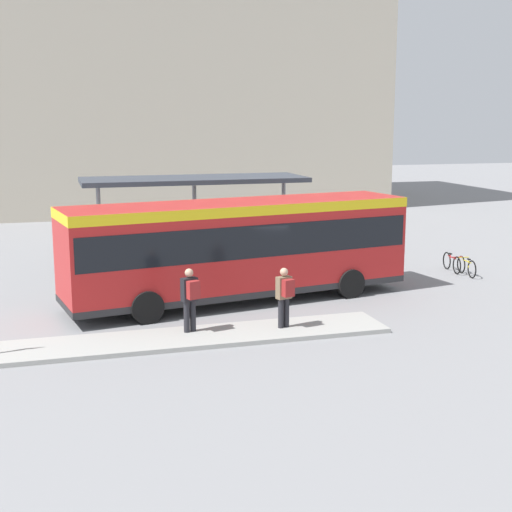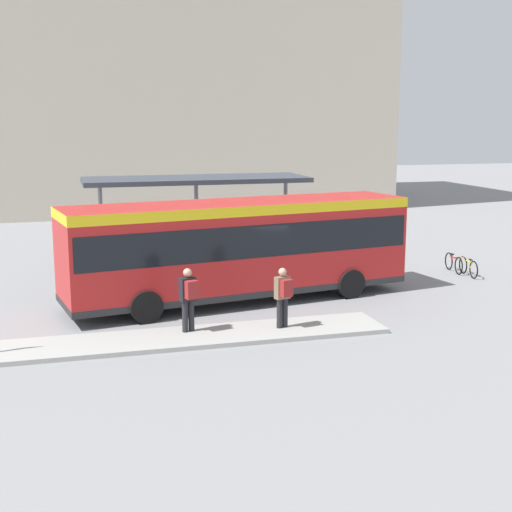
# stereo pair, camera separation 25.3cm
# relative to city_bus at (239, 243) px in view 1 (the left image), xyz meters

# --- Properties ---
(ground_plane) EXTENTS (120.00, 120.00, 0.00)m
(ground_plane) POSITION_rel_city_bus_xyz_m (-0.01, -0.00, -1.83)
(ground_plane) COLOR gray
(curb_island) EXTENTS (10.03, 1.80, 0.12)m
(curb_island) POSITION_rel_city_bus_xyz_m (-2.03, -3.55, -1.77)
(curb_island) COLOR #9E9E99
(curb_island) RESTS_ON ground_plane
(city_bus) EXTENTS (11.11, 4.19, 3.13)m
(city_bus) POSITION_rel_city_bus_xyz_m (0.00, 0.00, 0.00)
(city_bus) COLOR red
(city_bus) RESTS_ON ground_plane
(pedestrian_waiting) EXTENTS (0.44, 0.49, 1.63)m
(pedestrian_waiting) POSITION_rel_city_bus_xyz_m (0.29, -3.55, -0.78)
(pedestrian_waiting) COLOR #232328
(pedestrian_waiting) RESTS_ON curb_island
(pedestrian_companion) EXTENTS (0.47, 0.52, 1.69)m
(pedestrian_companion) POSITION_rel_city_bus_xyz_m (-2.20, -3.23, -0.74)
(pedestrian_companion) COLOR #232328
(pedestrian_companion) RESTS_ON curb_island
(bicycle_yellow) EXTENTS (0.48, 1.52, 0.66)m
(bicycle_yellow) POSITION_rel_city_bus_xyz_m (8.92, 1.27, -1.50)
(bicycle_yellow) COLOR black
(bicycle_yellow) RESTS_ON ground_plane
(bicycle_red) EXTENTS (0.48, 1.56, 0.68)m
(bicycle_red) POSITION_rel_city_bus_xyz_m (8.77, 2.02, -1.49)
(bicycle_red) COLOR black
(bicycle_red) RESTS_ON ground_plane
(station_shelter) EXTENTS (8.65, 3.01, 3.40)m
(station_shelter) POSITION_rel_city_bus_xyz_m (-0.12, 6.32, 1.39)
(station_shelter) COLOR #383D47
(station_shelter) RESTS_ON ground_plane
(potted_planter_near_shelter) EXTENTS (0.84, 0.84, 1.38)m
(potted_planter_near_shelter) POSITION_rel_city_bus_xyz_m (1.07, 3.60, -1.11)
(potted_planter_near_shelter) COLOR slate
(potted_planter_near_shelter) RESTS_ON ground_plane
(station_building) EXTENTS (27.96, 14.91, 19.63)m
(station_building) POSITION_rel_city_bus_xyz_m (1.45, 27.54, 7.98)
(station_building) COLOR #BCB29E
(station_building) RESTS_ON ground_plane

